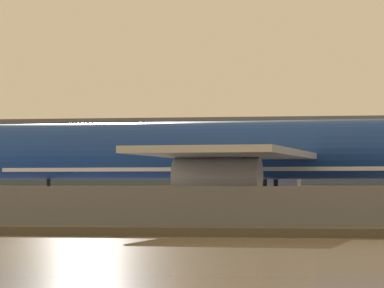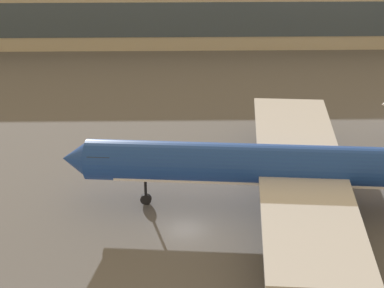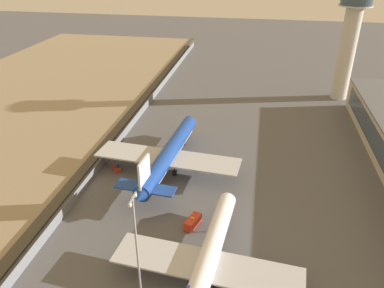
% 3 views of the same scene
% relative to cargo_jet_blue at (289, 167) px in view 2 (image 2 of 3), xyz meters
% --- Properties ---
extents(ground_plane, '(500.00, 500.00, 0.00)m').
position_rel_cargo_jet_blue_xyz_m(ground_plane, '(-11.22, -3.97, -5.28)').
color(ground_plane, '#565659').
extents(cargo_jet_blue, '(48.42, 41.82, 13.83)m').
position_rel_cargo_jet_blue_xyz_m(cargo_jet_blue, '(0.00, 0.00, 0.00)').
color(cargo_jet_blue, '#193D93').
rests_on(cargo_jet_blue, ground).
extents(baggage_tug, '(3.44, 3.35, 1.80)m').
position_rel_cargo_jet_blue_xyz_m(baggage_tug, '(3.18, -15.02, -4.47)').
color(baggage_tug, red).
rests_on(baggage_tug, ground).
extents(terminal_building, '(114.24, 14.75, 11.68)m').
position_rel_cargo_jet_blue_xyz_m(terminal_building, '(-4.92, 66.54, 0.58)').
color(terminal_building, '#BCB299').
rests_on(terminal_building, ground).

